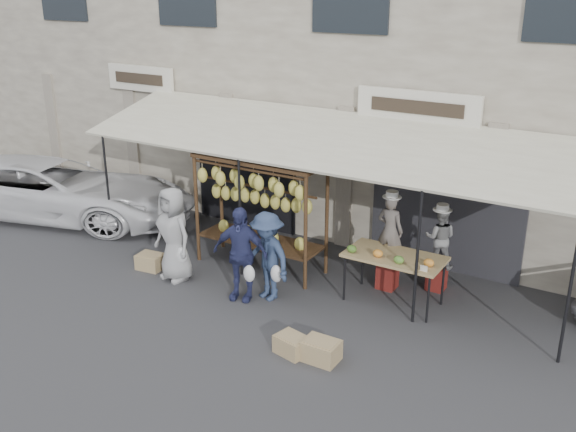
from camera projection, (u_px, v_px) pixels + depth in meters
name	position (u px, v px, depth m)	size (l,w,h in m)	color
ground_plane	(250.00, 312.00, 11.03)	(90.00, 90.00, 0.00)	#2D2D30
shophouse	(406.00, 58.00, 14.95)	(24.00, 6.15, 7.30)	beige
awning	(318.00, 139.00, 11.95)	(10.00, 2.35, 2.92)	beige
banana_rack	(258.00, 192.00, 12.20)	(2.60, 0.90, 2.24)	black
produce_table	(394.00, 258.00, 11.04)	(1.70, 0.90, 1.04)	#A28957
vendor_left	(390.00, 231.00, 11.50)	(0.49, 0.32, 1.33)	#675F5B
vendor_right	(440.00, 238.00, 11.49)	(0.55, 0.43, 1.13)	gray
customer_left	(174.00, 234.00, 11.96)	(0.88, 0.58, 1.81)	#949494
customer_mid	(240.00, 254.00, 11.23)	(1.01, 0.42, 1.72)	navy
customer_right	(267.00, 256.00, 11.24)	(1.05, 0.60, 1.62)	navy
stool_left	(387.00, 276.00, 11.81)	(0.33, 0.33, 0.47)	maroon
stool_right	(437.00, 278.00, 11.77)	(0.32, 0.32, 0.45)	maroon
crate_near_a	(292.00, 345.00, 9.76)	(0.48, 0.37, 0.29)	tan
crate_near_b	(321.00, 351.00, 9.57)	(0.53, 0.41, 0.32)	tan
crate_far	(151.00, 262.00, 12.63)	(0.50, 0.38, 0.30)	tan
van	(47.00, 175.00, 15.21)	(2.25, 4.88, 2.04)	white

